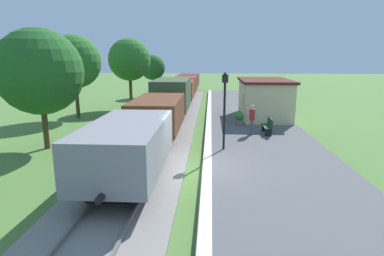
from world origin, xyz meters
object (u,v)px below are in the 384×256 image
lamp_post_near (225,96)px  tree_field_distant (153,68)px  bench_near_hut (268,126)px  tree_trackside_far (74,62)px  tree_field_left (129,60)px  freight_train (177,95)px  station_hut (264,98)px  tree_trackside_mid (40,72)px  person_waiting (252,118)px  potted_planter (239,118)px

lamp_post_near → tree_field_distant: tree_field_distant is taller
bench_near_hut → lamp_post_near: size_ratio=0.41×
tree_trackside_far → tree_field_left: size_ratio=1.00×
freight_train → station_hut: 7.68m
bench_near_hut → tree_trackside_mid: (-11.71, -2.86, 3.17)m
tree_trackside_mid → tree_field_left: tree_field_left is taller
bench_near_hut → person_waiting: 1.11m
lamp_post_near → bench_near_hut: bearing=51.1°
tree_field_left → tree_field_distant: tree_field_left is taller
lamp_post_near → tree_trackside_far: tree_trackside_far is taller
bench_near_hut → person_waiting: size_ratio=0.88×
tree_trackside_far → tree_field_distant: bearing=76.5°
lamp_post_near → potted_planter: bearing=77.9°
tree_field_left → person_waiting: bearing=-47.8°
station_hut → lamp_post_near: 9.20m
lamp_post_near → tree_field_left: tree_field_left is taller
bench_near_hut → freight_train: bearing=125.4°
station_hut → lamp_post_near: bearing=-110.8°
potted_planter → tree_field_left: (-9.13, 8.02, 3.63)m
bench_near_hut → lamp_post_near: 4.75m
bench_near_hut → tree_field_left: bearing=135.6°
tree_trackside_mid → tree_field_left: bearing=85.2°
freight_train → bench_near_hut: (6.24, -8.78, -0.73)m
bench_near_hut → person_waiting: person_waiting is taller
station_hut → bench_near_hut: (-0.56, -5.21, -0.93)m
tree_field_distant → station_hut: bearing=-52.6°
freight_train → potted_planter: bearing=-53.4°
tree_trackside_mid → bench_near_hut: bearing=13.7°
tree_trackside_far → station_hut: bearing=-0.6°
person_waiting → tree_trackside_far: 14.05m
potted_planter → lamp_post_near: 6.16m
bench_near_hut → potted_planter: potted_planter is taller
person_waiting → tree_trackside_mid: 11.38m
potted_planter → tree_trackside_mid: tree_trackside_mid is taller
tree_trackside_far → freight_train: bearing=25.4°
freight_train → tree_trackside_mid: bearing=-115.2°
freight_train → tree_trackside_far: tree_trackside_far is taller
tree_trackside_mid → tree_trackside_far: 8.40m
station_hut → person_waiting: station_hut is taller
person_waiting → lamp_post_near: 3.86m
station_hut → tree_trackside_mid: bearing=-146.7°
potted_planter → tree_field_distant: bearing=117.2°
bench_near_hut → person_waiting: bearing=-165.0°
freight_train → potted_planter: (4.77, -6.43, -0.73)m
bench_near_hut → tree_field_left: size_ratio=0.24×
tree_trackside_mid → tree_trackside_far: size_ratio=0.96×
station_hut → tree_field_left: tree_field_left is taller
freight_train → tree_field_left: tree_field_left is taller
station_hut → person_waiting: size_ratio=3.39×
person_waiting → tree_trackside_far: bearing=-28.5°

